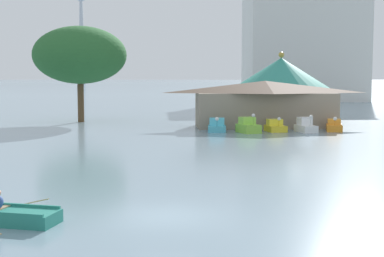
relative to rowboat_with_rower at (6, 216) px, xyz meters
name	(u,v)px	position (x,y,z in m)	size (l,w,h in m)	color
ground_plane	(167,216)	(5.80, 0.64, -0.26)	(2000.00, 2000.00, 0.00)	gray
rowboat_with_rower	(6,216)	(0.00, 0.00, 0.00)	(4.05, 3.68, 1.20)	#237A6B
pedal_boat_cyan	(217,126)	(11.12, 32.37, 0.26)	(1.91, 2.48, 1.48)	#4CB7CC
pedal_boat_lime	(248,126)	(13.96, 31.23, 0.33)	(2.22, 2.79, 1.87)	#8CCC3F
pedal_boat_yellow	(275,127)	(16.76, 32.21, 0.21)	(1.91, 2.50, 1.45)	yellow
pedal_boat_white	(306,126)	(19.52, 31.50, 0.30)	(1.78, 2.78, 1.71)	white
pedal_boat_orange	(334,126)	(22.57, 32.33, 0.20)	(2.11, 3.07, 1.48)	orange
boathouse	(265,103)	(16.63, 36.88, 2.27)	(15.32, 6.39, 4.84)	gray
green_roof_pavilion	(281,85)	(20.18, 45.19, 4.03)	(12.68, 12.68, 8.22)	#993328
shoreline_tree_tall_left	(80,55)	(-3.51, 44.74, 7.48)	(10.77, 10.77, 11.09)	brown
background_building_block	(304,40)	(37.52, 99.96, 13.01)	(25.72, 15.30, 26.51)	silver
distant_broadcast_tower	(81,12)	(-50.92, 394.00, 52.79)	(8.14, 8.14, 124.15)	#B7BCC6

